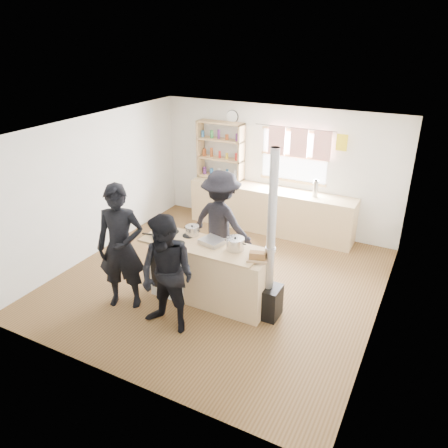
{
  "coord_description": "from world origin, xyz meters",
  "views": [
    {
      "loc": [
        2.94,
        -5.48,
        3.85
      ],
      "look_at": [
        0.15,
        -0.1,
        1.1
      ],
      "focal_mm": 35.0,
      "sensor_mm": 36.0,
      "label": 1
    }
  ],
  "objects_px": {
    "bread_board": "(257,257)",
    "cooking_island": "(210,273)",
    "flue_heater": "(269,277)",
    "person_near_right": "(167,275)",
    "roast_tray": "(212,241)",
    "person_far": "(221,223)",
    "stockpot_stove": "(192,231)",
    "person_near_left": "(121,247)",
    "thermos": "(316,188)",
    "skillet_greens": "(163,236)",
    "stockpot_counter": "(235,244)"
  },
  "relations": [
    {
      "from": "thermos",
      "to": "stockpot_stove",
      "type": "xyz_separation_m",
      "value": [
        -1.16,
        -2.58,
        -0.05
      ]
    },
    {
      "from": "skillet_greens",
      "to": "flue_heater",
      "type": "xyz_separation_m",
      "value": [
        1.69,
        0.1,
        -0.31
      ]
    },
    {
      "from": "stockpot_counter",
      "to": "thermos",
      "type": "bearing_deg",
      "value": 82.2
    },
    {
      "from": "stockpot_counter",
      "to": "flue_heater",
      "type": "height_order",
      "value": "flue_heater"
    },
    {
      "from": "cooking_island",
      "to": "person_near_left",
      "type": "relative_size",
      "value": 1.04
    },
    {
      "from": "flue_heater",
      "to": "thermos",
      "type": "bearing_deg",
      "value": 93.83
    },
    {
      "from": "bread_board",
      "to": "flue_heater",
      "type": "relative_size",
      "value": 0.13
    },
    {
      "from": "skillet_greens",
      "to": "stockpot_counter",
      "type": "distance_m",
      "value": 1.15
    },
    {
      "from": "person_near_right",
      "to": "skillet_greens",
      "type": "bearing_deg",
      "value": 131.26
    },
    {
      "from": "thermos",
      "to": "flue_heater",
      "type": "xyz_separation_m",
      "value": [
        0.18,
        -2.74,
        -0.41
      ]
    },
    {
      "from": "stockpot_counter",
      "to": "person_near_right",
      "type": "relative_size",
      "value": 0.16
    },
    {
      "from": "roast_tray",
      "to": "person_near_right",
      "type": "distance_m",
      "value": 0.96
    },
    {
      "from": "person_near_right",
      "to": "cooking_island",
      "type": "bearing_deg",
      "value": 83.05
    },
    {
      "from": "stockpot_stove",
      "to": "cooking_island",
      "type": "bearing_deg",
      "value": -25.11
    },
    {
      "from": "bread_board",
      "to": "person_near_left",
      "type": "bearing_deg",
      "value": -162.27
    },
    {
      "from": "skillet_greens",
      "to": "person_far",
      "type": "relative_size",
      "value": 0.22
    },
    {
      "from": "thermos",
      "to": "person_near_right",
      "type": "distance_m",
      "value": 3.75
    },
    {
      "from": "thermos",
      "to": "stockpot_counter",
      "type": "bearing_deg",
      "value": -97.8
    },
    {
      "from": "thermos",
      "to": "cooking_island",
      "type": "bearing_deg",
      "value": -105.16
    },
    {
      "from": "thermos",
      "to": "person_far",
      "type": "height_order",
      "value": "person_far"
    },
    {
      "from": "bread_board",
      "to": "cooking_island",
      "type": "bearing_deg",
      "value": 175.12
    },
    {
      "from": "roast_tray",
      "to": "person_far",
      "type": "relative_size",
      "value": 0.22
    },
    {
      "from": "person_near_left",
      "to": "person_far",
      "type": "relative_size",
      "value": 1.07
    },
    {
      "from": "skillet_greens",
      "to": "flue_heater",
      "type": "height_order",
      "value": "flue_heater"
    },
    {
      "from": "roast_tray",
      "to": "flue_heater",
      "type": "relative_size",
      "value": 0.15
    },
    {
      "from": "stockpot_counter",
      "to": "person_far",
      "type": "distance_m",
      "value": 1.06
    },
    {
      "from": "person_near_right",
      "to": "flue_heater",
      "type": "bearing_deg",
      "value": 42.82
    },
    {
      "from": "stockpot_stove",
      "to": "person_near_left",
      "type": "xyz_separation_m",
      "value": [
        -0.68,
        -0.86,
        -0.06
      ]
    },
    {
      "from": "skillet_greens",
      "to": "bread_board",
      "type": "distance_m",
      "value": 1.54
    },
    {
      "from": "thermos",
      "to": "stockpot_counter",
      "type": "relative_size",
      "value": 1.21
    },
    {
      "from": "person_near_left",
      "to": "skillet_greens",
      "type": "bearing_deg",
      "value": 37.37
    },
    {
      "from": "thermos",
      "to": "cooking_island",
      "type": "height_order",
      "value": "thermos"
    },
    {
      "from": "stockpot_counter",
      "to": "person_near_left",
      "type": "height_order",
      "value": "person_near_left"
    },
    {
      "from": "person_near_left",
      "to": "person_near_right",
      "type": "bearing_deg",
      "value": -34.75
    },
    {
      "from": "thermos",
      "to": "person_near_right",
      "type": "xyz_separation_m",
      "value": [
        -0.92,
        -3.63,
        -0.22
      ]
    },
    {
      "from": "skillet_greens",
      "to": "person_near_right",
      "type": "bearing_deg",
      "value": -52.93
    },
    {
      "from": "person_far",
      "to": "bread_board",
      "type": "bearing_deg",
      "value": 146.99
    },
    {
      "from": "thermos",
      "to": "person_near_right",
      "type": "bearing_deg",
      "value": -104.22
    },
    {
      "from": "stockpot_counter",
      "to": "bread_board",
      "type": "relative_size",
      "value": 0.82
    },
    {
      "from": "cooking_island",
      "to": "stockpot_stove",
      "type": "relative_size",
      "value": 9.3
    },
    {
      "from": "thermos",
      "to": "stockpot_counter",
      "type": "distance_m",
      "value": 2.73
    },
    {
      "from": "cooking_island",
      "to": "stockpot_stove",
      "type": "bearing_deg",
      "value": 154.89
    },
    {
      "from": "roast_tray",
      "to": "person_near_left",
      "type": "xyz_separation_m",
      "value": [
        -1.09,
        -0.75,
        -0.02
      ]
    },
    {
      "from": "roast_tray",
      "to": "flue_heater",
      "type": "height_order",
      "value": "flue_heater"
    },
    {
      "from": "cooking_island",
      "to": "person_near_left",
      "type": "xyz_separation_m",
      "value": [
        -1.09,
        -0.67,
        0.48
      ]
    },
    {
      "from": "stockpot_stove",
      "to": "person_far",
      "type": "distance_m",
      "value": 0.72
    },
    {
      "from": "cooking_island",
      "to": "flue_heater",
      "type": "xyz_separation_m",
      "value": [
        0.93,
        0.03,
        0.19
      ]
    },
    {
      "from": "cooking_island",
      "to": "roast_tray",
      "type": "distance_m",
      "value": 0.51
    },
    {
      "from": "stockpot_stove",
      "to": "person_near_left",
      "type": "relative_size",
      "value": 0.11
    },
    {
      "from": "roast_tray",
      "to": "thermos",
      "type": "bearing_deg",
      "value": 74.35
    }
  ]
}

